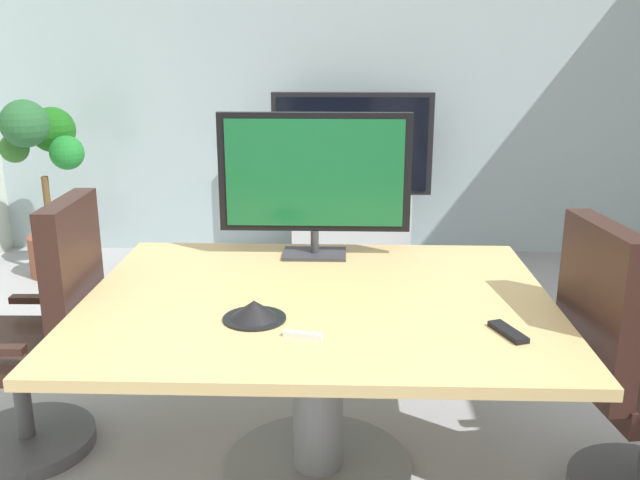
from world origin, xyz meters
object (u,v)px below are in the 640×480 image
at_px(office_chair_left, 39,350).
at_px(office_chair_right, 634,392).
at_px(wall_display_unit, 351,207).
at_px(remote_control, 508,332).
at_px(conference_table, 318,341).
at_px(conference_phone, 254,311).
at_px(potted_plant, 45,168).
at_px(tv_monitor, 315,177).

bearing_deg(office_chair_left, office_chair_right, 81.93).
xyz_separation_m(wall_display_unit, remote_control, (0.48, -3.06, 0.32)).
height_order(conference_table, conference_phone, conference_phone).
distance_m(wall_display_unit, remote_control, 3.12).
relative_size(office_chair_right, potted_plant, 0.84).
distance_m(conference_table, potted_plant, 3.12).
distance_m(conference_table, tv_monitor, 0.75).
distance_m(office_chair_left, office_chair_right, 2.32).
relative_size(conference_table, tv_monitor, 2.09).
bearing_deg(wall_display_unit, conference_phone, -97.13).
height_order(conference_table, office_chair_right, office_chair_right).
bearing_deg(office_chair_right, conference_phone, 85.61).
xyz_separation_m(tv_monitor, potted_plant, (-2.00, 1.84, -0.31)).
bearing_deg(conference_table, potted_plant, 130.74).
xyz_separation_m(office_chair_left, potted_plant, (-0.88, 2.24, 0.34)).
xyz_separation_m(office_chair_right, potted_plant, (-3.18, 2.51, 0.34)).
bearing_deg(potted_plant, conference_table, -49.26).
distance_m(office_chair_right, wall_display_unit, 3.06).
bearing_deg(wall_display_unit, remote_control, -81.08).
height_order(conference_table, wall_display_unit, wall_display_unit).
height_order(office_chair_left, tv_monitor, tv_monitor).
distance_m(tv_monitor, potted_plant, 2.73).
xyz_separation_m(conference_table, office_chair_left, (-1.15, 0.12, -0.11)).
height_order(office_chair_left, potted_plant, potted_plant).
bearing_deg(tv_monitor, remote_control, -51.55).
distance_m(conference_phone, remote_control, 0.86).
bearing_deg(conference_phone, office_chair_left, 159.84).
distance_m(office_chair_right, conference_phone, 1.41).
bearing_deg(conference_phone, tv_monitor, 76.52).
xyz_separation_m(potted_plant, conference_phone, (1.82, -2.59, -0.02)).
bearing_deg(remote_control, office_chair_left, 145.06).
relative_size(potted_plant, conference_phone, 5.92).
bearing_deg(conference_table, office_chair_right, -7.60).
bearing_deg(office_chair_left, conference_table, 82.81).
relative_size(tv_monitor, potted_plant, 0.64).
distance_m(office_chair_left, wall_display_unit, 2.93).
xyz_separation_m(potted_plant, remote_control, (2.67, -2.68, -0.04)).
distance_m(tv_monitor, remote_control, 1.14).
height_order(office_chair_right, wall_display_unit, wall_display_unit).
bearing_deg(office_chair_right, tv_monitor, 52.91).
bearing_deg(tv_monitor, conference_phone, -103.48).
bearing_deg(office_chair_right, wall_display_unit, 11.52).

